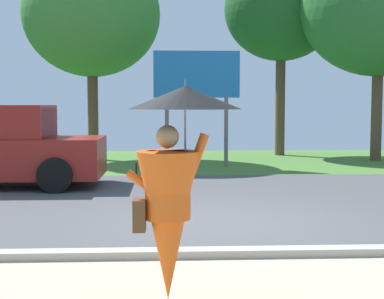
# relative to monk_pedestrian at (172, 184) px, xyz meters

# --- Properties ---
(ground_plane) EXTENTS (40.00, 22.00, 0.20)m
(ground_plane) POSITION_rel_monk_pedestrian_xyz_m (0.86, 6.46, -1.18)
(ground_plane) COLOR #4C4C4F
(monk_pedestrian) EXTENTS (1.11, 1.08, 2.13)m
(monk_pedestrian) POSITION_rel_monk_pedestrian_xyz_m (0.00, 0.00, 0.00)
(monk_pedestrian) COLOR #E55B19
(monk_pedestrian) RESTS_ON ground_plane
(roadside_billboard) EXTENTS (2.60, 0.12, 3.50)m
(roadside_billboard) POSITION_rel_monk_pedestrian_xyz_m (0.89, 11.57, 1.41)
(roadside_billboard) COLOR slate
(roadside_billboard) RESTS_ON ground_plane
(tree_center_back) EXTENTS (4.66, 4.66, 7.07)m
(tree_center_back) POSITION_rel_monk_pedestrian_xyz_m (-2.54, 14.08, 3.80)
(tree_center_back) COLOR brown
(tree_center_back) RESTS_ON ground_plane
(tree_right_mid) EXTENTS (5.26, 5.26, 7.62)m
(tree_right_mid) POSITION_rel_monk_pedestrian_xyz_m (7.05, 13.16, 4.08)
(tree_right_mid) COLOR brown
(tree_right_mid) RESTS_ON ground_plane
(tree_right_far) EXTENTS (4.21, 4.21, 7.33)m
(tree_right_far) POSITION_rel_monk_pedestrian_xyz_m (4.23, 15.38, 4.25)
(tree_right_far) COLOR brown
(tree_right_far) RESTS_ON ground_plane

